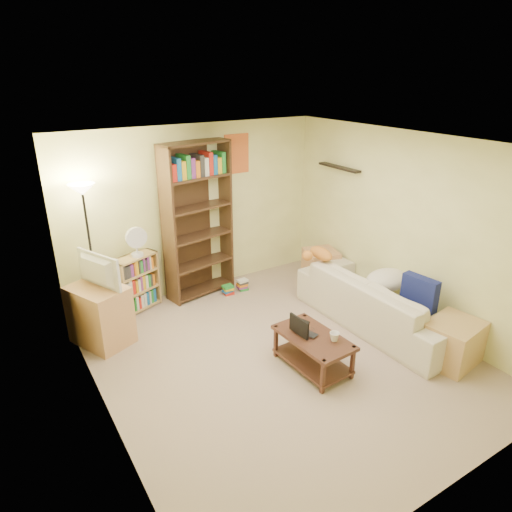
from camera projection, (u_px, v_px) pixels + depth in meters
name	position (u px, v px, depth m)	size (l,w,h in m)	color
room	(283.00, 228.00, 4.85)	(4.50, 4.54, 2.52)	tan
sofa	(379.00, 301.00, 6.04)	(0.97, 2.37, 0.69)	beige
navy_pillow	(420.00, 293.00, 5.59)	(0.45, 0.14, 0.41)	navy
cream_blanket	(387.00, 280.00, 6.08)	(0.63, 0.45, 0.27)	silver
tabby_cat	(319.00, 254.00, 6.42)	(0.54, 0.20, 0.19)	orange
coffee_table	(313.00, 347.00, 5.18)	(0.56, 0.95, 0.41)	#49261C
laptop	(308.00, 331.00, 5.20)	(0.26, 0.32, 0.02)	black
laptop_screen	(299.00, 326.00, 5.09)	(0.01, 0.31, 0.21)	white
mug	(334.00, 337.00, 5.02)	(0.14, 0.14, 0.10)	white
tv_remote	(303.00, 321.00, 5.41)	(0.05, 0.17, 0.02)	black
tv_stand	(100.00, 315.00, 5.63)	(0.50, 0.71, 0.76)	tan
television	(94.00, 272.00, 5.41)	(0.38, 0.70, 0.42)	black
tall_bookshelf	(198.00, 217.00, 6.59)	(1.07, 0.52, 2.28)	#4A321C
short_bookshelf	(137.00, 283.00, 6.41)	(0.68, 0.47, 0.81)	#DBB36A
desk_fan	(136.00, 241.00, 6.16)	(0.29, 0.16, 0.42)	silver
floor_lamp	(86.00, 214.00, 5.66)	(0.32, 0.32, 1.91)	black
side_table	(321.00, 267.00, 7.26)	(0.48, 0.48, 0.55)	tan
end_cabinet	(453.00, 342.00, 5.29)	(0.62, 0.52, 0.52)	tan
book_stacks	(236.00, 287.00, 7.03)	(0.43, 0.14, 0.17)	red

